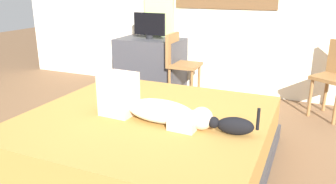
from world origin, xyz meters
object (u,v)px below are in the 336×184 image
Objects in this scene: person_lying at (149,106)px; cat at (233,125)px; tv_monitor at (149,25)px; bed at (148,139)px; cup at (173,38)px; desk at (151,65)px; chair_by_desk at (180,61)px.

cat is at bearing -0.85° from person_lying.
cat is 0.74× the size of tv_monitor.
bed is 0.79m from cat.
cup is at bearing 107.52° from person_lying.
tv_monitor is (-0.96, 1.93, 0.38)m from person_lying.
desk is 0.56m from chair_by_desk.
chair_by_desk is (-0.45, 1.75, -0.04)m from person_lying.
tv_monitor is 0.69m from chair_by_desk.
cup is 0.33m from chair_by_desk.
chair_by_desk is (0.14, -0.11, -0.28)m from cup.
cat reaches higher than bed.
cup is at bearing -10.57° from desk.
person_lying reaches higher than desk.
cat is at bearing -56.16° from cup.
person_lying reaches higher than bed.
desk is at bearing 129.93° from cat.
bed is 2.07m from desk.
desk is at bearing 169.43° from cup.
tv_monitor is (-0.01, 0.00, 0.55)m from desk.
desk reaches higher than bed.
tv_monitor reaches higher than cup.
person_lying is 0.67m from cat.
person_lying is 2.64× the size of cat.
cat is 0.41× the size of chair_by_desk.
chair_by_desk reaches higher than desk.
bed is at bearing 128.50° from person_lying.
cup is (0.37, -0.07, 0.42)m from desk.
chair_by_desk is (0.51, -0.18, 0.14)m from desk.
chair_by_desk reaches higher than cup.
bed is 2.19× the size of desk.
tv_monitor is at bearing 160.84° from chair_by_desk.
cat is at bearing -6.80° from bed.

